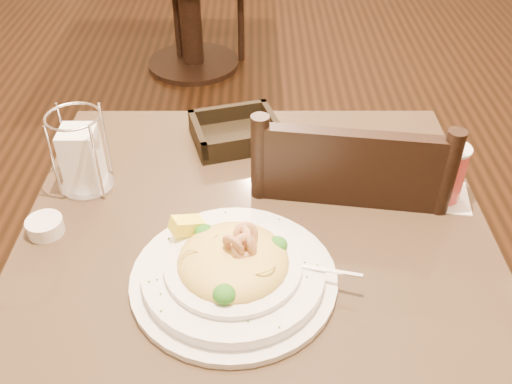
{
  "coord_description": "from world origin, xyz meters",
  "views": [
    {
      "loc": [
        -0.0,
        -0.81,
        1.48
      ],
      "look_at": [
        0.0,
        0.02,
        0.82
      ],
      "focal_mm": 40.0,
      "sensor_mm": 36.0,
      "label": 1
    }
  ],
  "objects_px": {
    "drink_glass": "(447,173)",
    "dining_chair_near": "(338,245)",
    "butter_ramekin": "(45,226)",
    "main_table": "(256,311)",
    "pasta_bowl": "(233,268)",
    "bread_basket": "(236,133)",
    "side_plate": "(343,161)",
    "napkin_caddy": "(82,157)"
  },
  "relations": [
    {
      "from": "main_table",
      "to": "dining_chair_near",
      "type": "xyz_separation_m",
      "value": [
        0.2,
        0.22,
        -0.01
      ]
    },
    {
      "from": "pasta_bowl",
      "to": "butter_ramekin",
      "type": "relative_size",
      "value": 5.74
    },
    {
      "from": "main_table",
      "to": "drink_glass",
      "type": "relative_size",
      "value": 7.3
    },
    {
      "from": "main_table",
      "to": "napkin_caddy",
      "type": "bearing_deg",
      "value": 158.15
    },
    {
      "from": "dining_chair_near",
      "to": "drink_glass",
      "type": "bearing_deg",
      "value": 155.58
    },
    {
      "from": "pasta_bowl",
      "to": "drink_glass",
      "type": "height_order",
      "value": "drink_glass"
    },
    {
      "from": "main_table",
      "to": "dining_chair_near",
      "type": "bearing_deg",
      "value": 46.68
    },
    {
      "from": "main_table",
      "to": "drink_glass",
      "type": "xyz_separation_m",
      "value": [
        0.38,
        0.1,
        0.3
      ]
    },
    {
      "from": "bread_basket",
      "to": "pasta_bowl",
      "type": "bearing_deg",
      "value": -89.02
    },
    {
      "from": "drink_glass",
      "to": "butter_ramekin",
      "type": "height_order",
      "value": "drink_glass"
    },
    {
      "from": "bread_basket",
      "to": "napkin_caddy",
      "type": "distance_m",
      "value": 0.36
    },
    {
      "from": "dining_chair_near",
      "to": "bread_basket",
      "type": "xyz_separation_m",
      "value": [
        -0.25,
        0.1,
        0.27
      ]
    },
    {
      "from": "dining_chair_near",
      "to": "butter_ramekin",
      "type": "relative_size",
      "value": 13.51
    },
    {
      "from": "pasta_bowl",
      "to": "drink_glass",
      "type": "xyz_separation_m",
      "value": [
        0.42,
        0.23,
        0.03
      ]
    },
    {
      "from": "drink_glass",
      "to": "napkin_caddy",
      "type": "xyz_separation_m",
      "value": [
        -0.73,
        0.04,
        0.01
      ]
    },
    {
      "from": "main_table",
      "to": "pasta_bowl",
      "type": "xyz_separation_m",
      "value": [
        -0.04,
        -0.13,
        0.27
      ]
    },
    {
      "from": "drink_glass",
      "to": "side_plate",
      "type": "distance_m",
      "value": 0.23
    },
    {
      "from": "butter_ramekin",
      "to": "pasta_bowl",
      "type": "bearing_deg",
      "value": -19.21
    },
    {
      "from": "dining_chair_near",
      "to": "drink_glass",
      "type": "distance_m",
      "value": 0.37
    },
    {
      "from": "side_plate",
      "to": "napkin_caddy",
      "type": "bearing_deg",
      "value": -171.31
    },
    {
      "from": "main_table",
      "to": "bread_basket",
      "type": "bearing_deg",
      "value": 98.41
    },
    {
      "from": "drink_glass",
      "to": "dining_chair_near",
      "type": "bearing_deg",
      "value": 147.27
    },
    {
      "from": "dining_chair_near",
      "to": "napkin_caddy",
      "type": "distance_m",
      "value": 0.65
    },
    {
      "from": "main_table",
      "to": "napkin_caddy",
      "type": "distance_m",
      "value": 0.49
    },
    {
      "from": "drink_glass",
      "to": "bread_basket",
      "type": "height_order",
      "value": "drink_glass"
    },
    {
      "from": "side_plate",
      "to": "pasta_bowl",
      "type": "bearing_deg",
      "value": -123.39
    },
    {
      "from": "dining_chair_near",
      "to": "side_plate",
      "type": "height_order",
      "value": "dining_chair_near"
    },
    {
      "from": "bread_basket",
      "to": "side_plate",
      "type": "distance_m",
      "value": 0.26
    },
    {
      "from": "bread_basket",
      "to": "butter_ramekin",
      "type": "height_order",
      "value": "bread_basket"
    },
    {
      "from": "dining_chair_near",
      "to": "pasta_bowl",
      "type": "relative_size",
      "value": 2.35
    },
    {
      "from": "pasta_bowl",
      "to": "side_plate",
      "type": "relative_size",
      "value": 2.89
    },
    {
      "from": "drink_glass",
      "to": "napkin_caddy",
      "type": "height_order",
      "value": "napkin_caddy"
    },
    {
      "from": "bread_basket",
      "to": "butter_ramekin",
      "type": "distance_m",
      "value": 0.47
    },
    {
      "from": "butter_ramekin",
      "to": "bread_basket",
      "type": "bearing_deg",
      "value": 41.83
    },
    {
      "from": "bread_basket",
      "to": "main_table",
      "type": "bearing_deg",
      "value": -81.59
    },
    {
      "from": "napkin_caddy",
      "to": "butter_ramekin",
      "type": "xyz_separation_m",
      "value": [
        -0.05,
        -0.14,
        -0.06
      ]
    },
    {
      "from": "napkin_caddy",
      "to": "butter_ramekin",
      "type": "relative_size",
      "value": 2.54
    },
    {
      "from": "main_table",
      "to": "drink_glass",
      "type": "bearing_deg",
      "value": 15.16
    },
    {
      "from": "main_table",
      "to": "side_plate",
      "type": "relative_size",
      "value": 6.57
    },
    {
      "from": "main_table",
      "to": "bread_basket",
      "type": "xyz_separation_m",
      "value": [
        -0.05,
        0.31,
        0.26
      ]
    },
    {
      "from": "side_plate",
      "to": "butter_ramekin",
      "type": "xyz_separation_m",
      "value": [
        -0.59,
        -0.23,
        0.01
      ]
    },
    {
      "from": "dining_chair_near",
      "to": "bread_basket",
      "type": "distance_m",
      "value": 0.38
    }
  ]
}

